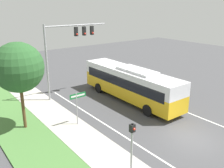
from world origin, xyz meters
TOP-DOWN VIEW (x-y plane):
  - ground_plane at (0.00, 0.00)m, footprint 80.00×80.00m
  - lane_divider_near at (-3.60, 0.00)m, footprint 0.14×30.00m
  - lane_divider_far at (3.60, 0.00)m, footprint 0.14×30.00m
  - bus at (1.48, 8.34)m, footprint 2.74×12.07m
  - signal_gantry at (-2.81, 13.00)m, footprint 6.87×0.41m
  - pedestrian_signal at (-6.04, -0.39)m, footprint 0.28×0.34m
  - street_sign at (-5.38, 6.74)m, footprint 1.40×0.08m
  - roadside_tree at (-8.94, 8.77)m, footprint 3.69×3.69m

SIDE VIEW (x-z plane):
  - ground_plane at x=0.00m, z-range 0.00..0.00m
  - lane_divider_near at x=-3.60m, z-range 0.00..0.01m
  - lane_divider_far at x=3.60m, z-range 0.00..0.01m
  - bus at x=1.48m, z-range 0.19..3.58m
  - street_sign at x=-5.38m, z-range 0.57..3.31m
  - pedestrian_signal at x=-6.04m, z-range 0.57..3.74m
  - roadside_tree at x=-8.94m, z-range 1.56..8.19m
  - signal_gantry at x=-2.81m, z-range 1.74..9.23m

